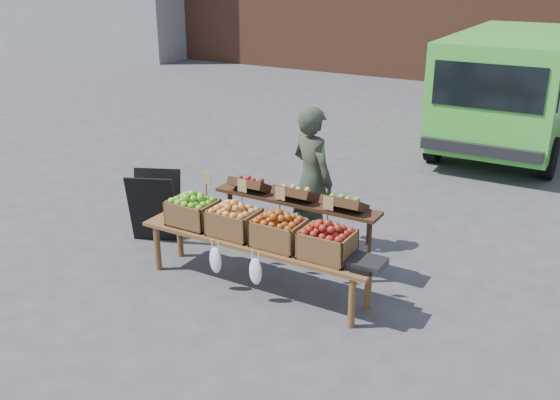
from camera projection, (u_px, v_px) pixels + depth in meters
The scene contains 11 objects.
ground at pixel (174, 269), 7.15m from camera, with size 80.00×80.00×0.00m, color #424244.
delivery_van at pixel (512, 92), 11.39m from camera, with size 2.16×4.72×2.12m, color green, non-canonical shape.
vendor at pixel (312, 179), 7.41m from camera, with size 0.64×0.42×1.76m, color #2E3728.
chalkboard_sign at pixel (155, 206), 7.76m from camera, with size 0.59×0.33×0.90m, color black, non-canonical shape.
back_table at pixel (295, 222), 7.11m from camera, with size 2.10×0.44×1.04m, color #371F11, non-canonical shape.
display_bench at pixel (257, 264), 6.65m from camera, with size 2.70×0.56×0.57m, color brown, non-canonical shape.
crate_golden_apples at pixel (193, 212), 6.88m from camera, with size 0.50×0.40×0.28m, color #3D8D19, non-canonical shape.
crate_russet_pears at pixel (234, 222), 6.63m from camera, with size 0.50×0.40×0.28m, color #AF8E3E, non-canonical shape.
crate_red_apples at pixel (279, 233), 6.37m from camera, with size 0.50×0.40×0.28m, color #AD4F16, non-canonical shape.
crate_green_apples at pixel (327, 244), 6.11m from camera, with size 0.50×0.40×0.28m, color maroon, non-canonical shape.
weighing_scale at pixel (367, 263), 5.95m from camera, with size 0.34×0.30×0.08m, color black.
Camera 1 is at (4.25, -4.91, 3.31)m, focal length 40.00 mm.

